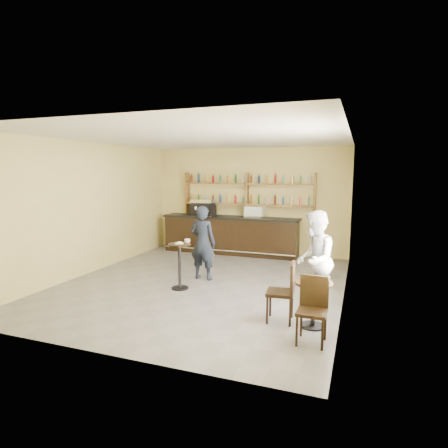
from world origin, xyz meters
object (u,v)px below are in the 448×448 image
(cafe_table, at_px, (313,305))
(chair_west, at_px, (280,292))
(pastry_case, at_px, (255,212))
(pedestal_table, at_px, (180,266))
(bar_counter, at_px, (230,235))
(chair_south, at_px, (312,311))
(patron_second, at_px, (314,260))
(man_main, at_px, (203,243))
(espresso_machine, at_px, (203,207))

(cafe_table, relative_size, chair_west, 0.74)
(pastry_case, height_order, cafe_table, pastry_case)
(cafe_table, bearing_deg, pedestal_table, 160.35)
(bar_counter, height_order, pedestal_table, bar_counter)
(chair_south, bearing_deg, pedestal_table, 152.30)
(bar_counter, xyz_separation_m, patron_second, (2.96, -3.85, 0.33))
(chair_west, distance_m, chair_south, 0.88)
(pastry_case, bearing_deg, man_main, -94.31)
(chair_south, bearing_deg, patron_second, 97.17)
(bar_counter, distance_m, chair_south, 6.17)
(espresso_machine, bearing_deg, pedestal_table, -68.09)
(espresso_machine, distance_m, patron_second, 5.47)
(espresso_machine, height_order, patron_second, patron_second)
(chair_west, xyz_separation_m, patron_second, (0.45, 0.82, 0.40))
(patron_second, bearing_deg, cafe_table, 5.91)
(cafe_table, bearing_deg, man_main, 145.45)
(pedestal_table, bearing_deg, chair_south, -28.96)
(espresso_machine, height_order, pastry_case, espresso_machine)
(pedestal_table, bearing_deg, man_main, 78.76)
(cafe_table, bearing_deg, patron_second, 96.71)
(cafe_table, height_order, chair_south, chair_south)
(man_main, distance_m, patron_second, 2.84)
(chair_west, bearing_deg, patron_second, 145.98)
(pastry_case, relative_size, patron_second, 0.31)
(man_main, distance_m, chair_west, 2.89)
(man_main, distance_m, cafe_table, 3.37)
(patron_second, bearing_deg, chair_south, 5.11)
(pastry_case, distance_m, patron_second, 4.45)
(pedestal_table, bearing_deg, bar_counter, 92.27)
(man_main, xyz_separation_m, patron_second, (2.65, -1.02, 0.04))
(bar_counter, xyz_separation_m, cafe_table, (3.06, -4.72, -0.20))
(pastry_case, xyz_separation_m, man_main, (-0.45, -2.83, -0.45))
(pedestal_table, height_order, patron_second, patron_second)
(espresso_machine, relative_size, cafe_table, 0.94)
(patron_second, bearing_deg, bar_counter, -143.26)
(pastry_case, distance_m, man_main, 2.90)
(pastry_case, bearing_deg, patron_second, -55.56)
(bar_counter, relative_size, espresso_machine, 6.01)
(bar_counter, relative_size, patron_second, 2.33)
(chair_west, bearing_deg, chair_south, 37.32)
(bar_counter, height_order, chair_south, bar_counter)
(pastry_case, bearing_deg, chair_south, -61.43)
(cafe_table, height_order, patron_second, patron_second)
(bar_counter, xyz_separation_m, pedestal_table, (0.15, -3.68, -0.08))
(pastry_case, height_order, chair_west, pastry_case)
(pastry_case, relative_size, cafe_table, 0.75)
(espresso_machine, height_order, man_main, man_main)
(pedestal_table, height_order, chair_south, pedestal_table)
(chair_west, bearing_deg, espresso_machine, -149.32)
(chair_west, bearing_deg, pastry_case, -164.91)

